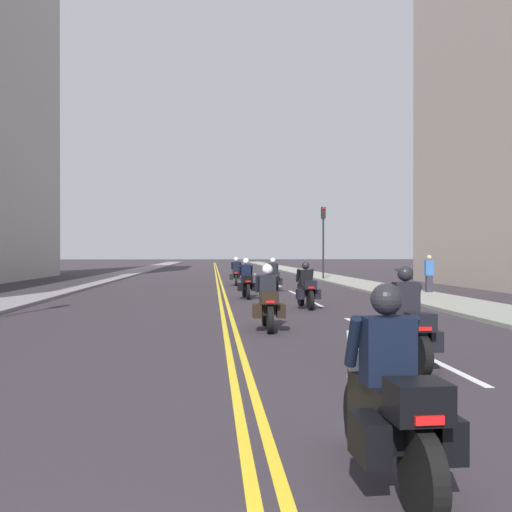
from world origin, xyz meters
The scene contains 15 objects.
ground_plane centered at (0.00, 48.00, 0.00)m, with size 264.00×264.00×0.00m, color #312A30.
sidewalk_left centered at (-8.19, 48.00, 0.06)m, with size 2.85×144.00×0.12m, color gray.
sidewalk_right centered at (8.19, 48.00, 0.06)m, with size 2.85×144.00×0.12m, color gray.
centreline_yellow_inner centered at (-0.12, 48.00, 0.00)m, with size 0.12×132.00×0.01m, color yellow.
centreline_yellow_outer centered at (0.12, 48.00, 0.00)m, with size 0.12×132.00×0.01m, color yellow.
lane_dashes_white centered at (3.38, 29.00, 0.00)m, with size 0.14×56.40×0.01m.
motorcycle_0 centered at (0.98, 3.66, 0.65)m, with size 0.78×2.12×1.61m.
motorcycle_1 centered at (2.75, 8.31, 0.65)m, with size 0.76×2.19×1.65m.
motorcycle_2 centered at (0.91, 12.91, 0.64)m, with size 0.77×2.17×1.59m.
motorcycle_3 centered at (2.72, 18.18, 0.64)m, with size 0.78×2.13×1.58m.
motorcycle_4 centered at (0.96, 22.59, 0.67)m, with size 0.78×2.21×1.66m.
motorcycle_5 centered at (2.57, 27.20, 0.67)m, with size 0.78×2.07×1.64m.
motorcycle_6 centered at (0.95, 32.30, 0.65)m, with size 0.78×2.24×1.64m.
traffic_light_far centered at (7.16, 37.75, 3.47)m, with size 0.28×0.38×5.04m.
pedestrian_0 centered at (9.25, 24.00, 0.92)m, with size 0.37×0.24×1.78m.
Camera 1 is at (-0.43, -0.73, 1.85)m, focal length 39.87 mm.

